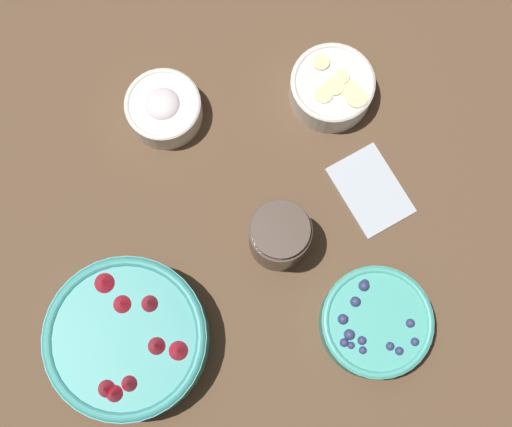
{
  "coord_description": "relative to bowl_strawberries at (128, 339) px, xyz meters",
  "views": [
    {
      "loc": [
        0.3,
        -0.04,
        1.09
      ],
      "look_at": [
        0.06,
        0.01,
        0.05
      ],
      "focal_mm": 50.0,
      "sensor_mm": 36.0,
      "label": 1
    }
  ],
  "objects": [
    {
      "name": "bowl_blueberries",
      "position": [
        0.05,
        0.36,
        -0.01
      ],
      "size": [
        0.16,
        0.16,
        0.06
      ],
      "color": "#47AD9E",
      "rests_on": "ground_plane"
    },
    {
      "name": "napkin",
      "position": [
        -0.15,
        0.41,
        -0.04
      ],
      "size": [
        0.15,
        0.13,
        0.01
      ],
      "color": "#B2BCC6",
      "rests_on": "ground_plane"
    },
    {
      "name": "bowl_cream",
      "position": [
        -0.34,
        0.11,
        -0.02
      ],
      "size": [
        0.12,
        0.12,
        0.06
      ],
      "color": "silver",
      "rests_on": "ground_plane"
    },
    {
      "name": "jar_chocolate",
      "position": [
        -0.1,
        0.25,
        -0.0
      ],
      "size": [
        0.09,
        0.09,
        0.1
      ],
      "color": "#4C3D33",
      "rests_on": "ground_plane"
    },
    {
      "name": "bowl_bananas",
      "position": [
        -0.32,
        0.38,
        -0.01
      ],
      "size": [
        0.13,
        0.13,
        0.06
      ],
      "color": "silver",
      "rests_on": "ground_plane"
    },
    {
      "name": "bowl_strawberries",
      "position": [
        0.0,
        0.0,
        0.0
      ],
      "size": [
        0.23,
        0.23,
        0.1
      ],
      "color": "teal",
      "rests_on": "ground_plane"
    },
    {
      "name": "ground_plane",
      "position": [
        -0.21,
        0.21,
        -0.05
      ],
      "size": [
        4.0,
        4.0,
        0.0
      ],
      "primitive_type": "plane",
      "color": "brown"
    }
  ]
}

